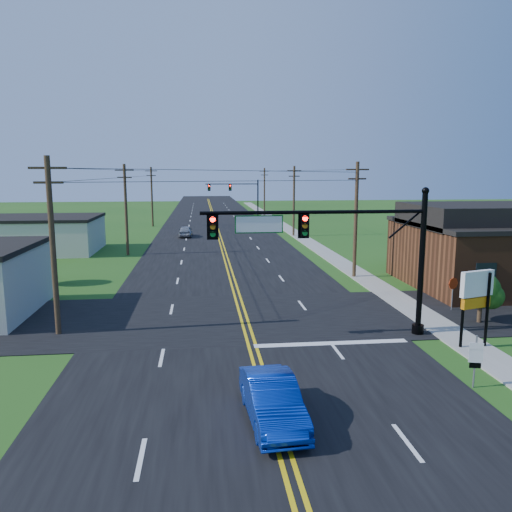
{
  "coord_description": "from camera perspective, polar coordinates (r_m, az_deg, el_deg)",
  "views": [
    {
      "loc": [
        -2.15,
        -15.48,
        8.19
      ],
      "look_at": [
        0.68,
        10.0,
        3.88
      ],
      "focal_mm": 35.0,
      "sensor_mm": 36.0,
      "label": 1
    }
  ],
  "objects": [
    {
      "name": "stop_sign",
      "position": [
        31.94,
        21.6,
        -3.29
      ],
      "size": [
        0.7,
        0.26,
        2.03
      ],
      "rotation": [
        0.0,
        0.0,
        0.32
      ],
      "color": "slate",
      "rests_on": "ground"
    },
    {
      "name": "cream_bldg_far",
      "position": [
        56.43,
        -23.68,
        2.29
      ],
      "size": [
        12.2,
        9.2,
        3.7
      ],
      "color": "beige",
      "rests_on": "ground"
    },
    {
      "name": "distant_car",
      "position": [
        64.55,
        -8.06,
        2.78
      ],
      "size": [
        1.76,
        4.14,
        1.39
      ],
      "primitive_type": "imported",
      "rotation": [
        0.0,
        0.0,
        3.11
      ],
      "color": "#9FA0A4",
      "rests_on": "ground"
    },
    {
      "name": "utility_pole_right_a",
      "position": [
        39.49,
        11.34,
        4.32
      ],
      "size": [
        1.8,
        0.28,
        9.0
      ],
      "color": "#3A251A",
      "rests_on": "ground"
    },
    {
      "name": "ground",
      "position": [
        17.65,
        1.46,
        -18.11
      ],
      "size": [
        260.0,
        260.0,
        0.0
      ],
      "primitive_type": "plane",
      "color": "#204E16",
      "rests_on": "ground"
    },
    {
      "name": "utility_pole_left_b",
      "position": [
        51.13,
        -14.64,
        5.35
      ],
      "size": [
        1.8,
        0.28,
        9.0
      ],
      "color": "#3A251A",
      "rests_on": "ground"
    },
    {
      "name": "tree_right_back",
      "position": [
        45.62,
        17.18,
        2.08
      ],
      "size": [
        3.0,
        3.0,
        4.1
      ],
      "color": "#3A251A",
      "rests_on": "ground"
    },
    {
      "name": "utility_pole_left_c",
      "position": [
        77.91,
        -11.82,
        6.79
      ],
      "size": [
        1.8,
        0.28,
        9.0
      ],
      "color": "#3A251A",
      "rests_on": "ground"
    },
    {
      "name": "tree_left",
      "position": [
        39.77,
        -23.58,
        0.02
      ],
      "size": [
        2.4,
        2.4,
        3.37
      ],
      "color": "#3A251A",
      "rests_on": "ground"
    },
    {
      "name": "road_cross",
      "position": [
        28.75,
        -1.8,
        -6.97
      ],
      "size": [
        70.0,
        10.0,
        0.04
      ],
      "primitive_type": "cube",
      "color": "black",
      "rests_on": "ground"
    },
    {
      "name": "route_sign",
      "position": [
        21.12,
        23.8,
        -10.57
      ],
      "size": [
        0.51,
        0.16,
        2.09
      ],
      "rotation": [
        0.0,
        0.0,
        -0.25
      ],
      "color": "slate",
      "rests_on": "ground"
    },
    {
      "name": "utility_pole_right_b",
      "position": [
        64.69,
        4.35,
        6.44
      ],
      "size": [
        1.8,
        0.28,
        9.0
      ],
      "color": "#3A251A",
      "rests_on": "ground"
    },
    {
      "name": "shrub_corner",
      "position": [
        29.9,
        24.35,
        -3.57
      ],
      "size": [
        2.0,
        2.0,
        2.86
      ],
      "color": "#3A251A",
      "rests_on": "ground"
    },
    {
      "name": "pylon_sign",
      "position": [
        25.32,
        23.89,
        -3.79
      ],
      "size": [
        1.8,
        0.77,
        3.71
      ],
      "rotation": [
        0.0,
        0.0,
        0.3
      ],
      "color": "black",
      "rests_on": "ground"
    },
    {
      "name": "brick_building",
      "position": [
        40.57,
        26.85,
        0.24
      ],
      "size": [
        14.2,
        11.2,
        4.7
      ],
      "color": "#582F19",
      "rests_on": "ground"
    },
    {
      "name": "utility_pole_left_a",
      "position": [
        26.75,
        -22.23,
        1.38
      ],
      "size": [
        1.8,
        0.28,
        9.0
      ],
      "color": "#3A251A",
      "rests_on": "ground"
    },
    {
      "name": "signal_mast_main",
      "position": [
        24.6,
        9.02,
        1.39
      ],
      "size": [
        11.3,
        0.6,
        7.48
      ],
      "color": "black",
      "rests_on": "ground"
    },
    {
      "name": "blue_car",
      "position": [
        17.11,
        1.89,
        -16.23
      ],
      "size": [
        1.89,
        4.64,
        1.5
      ],
      "primitive_type": "imported",
      "rotation": [
        0.0,
        0.0,
        0.07
      ],
      "color": "#07289A",
      "rests_on": "ground"
    },
    {
      "name": "road_main",
      "position": [
        66.03,
        -4.42,
        2.41
      ],
      "size": [
        16.0,
        220.0,
        0.04
      ],
      "primitive_type": "cube",
      "color": "black",
      "rests_on": "ground"
    },
    {
      "name": "signal_mast_far",
      "position": [
        95.78,
        -2.4,
        7.36
      ],
      "size": [
        10.98,
        0.6,
        7.48
      ],
      "color": "black",
      "rests_on": "ground"
    },
    {
      "name": "sidewalk",
      "position": [
        57.49,
        6.45,
        1.33
      ],
      "size": [
        2.0,
        160.0,
        0.08
      ],
      "primitive_type": "cube",
      "color": "gray",
      "rests_on": "ground"
    },
    {
      "name": "utility_pole_right_c",
      "position": [
        94.31,
        0.97,
        7.43
      ],
      "size": [
        1.8,
        0.28,
        9.0
      ],
      "color": "#3A251A",
      "rests_on": "ground"
    }
  ]
}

